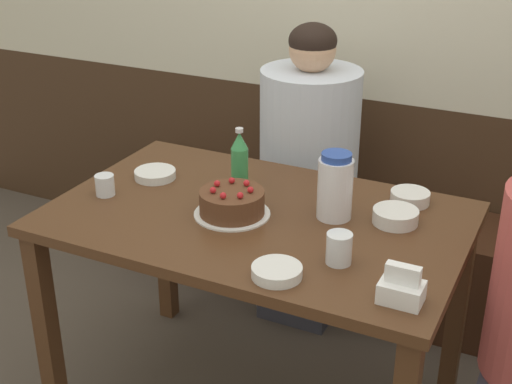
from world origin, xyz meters
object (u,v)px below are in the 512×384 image
at_px(soju_bottle, 240,161).
at_px(bowl_rice_small, 277,272).
at_px(bench_seat, 339,250).
at_px(napkin_holder, 402,289).
at_px(birthday_cake, 232,203).
at_px(bowl_soup_white, 410,197).
at_px(bowl_side_dish, 155,174).
at_px(person_teal_shirt, 308,177).
at_px(water_pitcher, 335,187).
at_px(glass_tumbler_short, 339,248).
at_px(glass_water_tall, 105,185).
at_px(bowl_sauce_shallow, 395,216).

xyz_separation_m(soju_bottle, bowl_rice_small, (0.35, -0.46, -0.09)).
bearing_deg(soju_bottle, bench_seat, 78.95).
xyz_separation_m(bench_seat, napkin_holder, (0.54, -1.11, 0.59)).
distance_m(birthday_cake, bowl_soup_white, 0.58).
distance_m(birthday_cake, bowl_side_dish, 0.40).
bearing_deg(soju_bottle, person_teal_shirt, 85.71).
relative_size(water_pitcher, person_teal_shirt, 0.17).
xyz_separation_m(soju_bottle, glass_tumbler_short, (0.47, -0.31, -0.06)).
distance_m(water_pitcher, glass_water_tall, 0.76).
bearing_deg(bench_seat, soju_bottle, -101.05).
bearing_deg(water_pitcher, birthday_cake, -156.74).
distance_m(bench_seat, napkin_holder, 1.37).
bearing_deg(glass_water_tall, water_pitcher, 13.70).
distance_m(water_pitcher, bowl_soup_white, 0.29).
xyz_separation_m(bowl_soup_white, glass_water_tall, (-0.93, -0.38, 0.02)).
height_order(bowl_soup_white, bowl_sauce_shallow, bowl_sauce_shallow).
bearing_deg(glass_water_tall, glass_tumbler_short, -5.22).
height_order(birthday_cake, water_pitcher, water_pitcher).
bearing_deg(bowl_rice_small, glass_water_tall, 163.19).
distance_m(bowl_soup_white, bowl_sauce_shallow, 0.16).
relative_size(bowl_sauce_shallow, glass_water_tall, 1.99).
relative_size(soju_bottle, bowl_rice_small, 1.59).
bearing_deg(water_pitcher, soju_bottle, 171.08).
distance_m(water_pitcher, napkin_holder, 0.49).
bearing_deg(birthday_cake, bowl_side_dish, 160.25).
bearing_deg(soju_bottle, bowl_side_dish, -171.42).
xyz_separation_m(bench_seat, soju_bottle, (-0.13, -0.69, 0.65)).
distance_m(napkin_holder, person_teal_shirt, 1.16).
relative_size(birthday_cake, bowl_sauce_shallow, 1.72).
relative_size(glass_water_tall, person_teal_shirt, 0.06).
distance_m(birthday_cake, glass_tumbler_short, 0.42).
bearing_deg(bowl_sauce_shallow, soju_bottle, 178.78).
bearing_deg(bowl_soup_white, person_teal_shirt, 143.14).
distance_m(napkin_holder, bowl_side_dish, 1.06).
height_order(bowl_rice_small, glass_water_tall, glass_water_tall).
height_order(bowl_soup_white, person_teal_shirt, person_teal_shirt).
bearing_deg(bowl_side_dish, bowl_sauce_shallow, 2.37).
bearing_deg(soju_bottle, birthday_cake, -69.96).
distance_m(soju_bottle, bowl_sauce_shallow, 0.55).
distance_m(water_pitcher, glass_tumbler_short, 0.29).
xyz_separation_m(bench_seat, water_pitcher, (0.22, -0.74, 0.65)).
height_order(birthday_cake, bowl_sauce_shallow, birthday_cake).
relative_size(bowl_soup_white, bowl_sauce_shallow, 0.91).
xyz_separation_m(glass_water_tall, glass_tumbler_short, (0.85, -0.08, 0.01)).
relative_size(soju_bottle, glass_water_tall, 3.11).
height_order(bench_seat, bowl_sauce_shallow, bowl_sauce_shallow).
distance_m(birthday_cake, bowl_sauce_shallow, 0.51).
relative_size(bowl_soup_white, bowl_rice_small, 0.93).
bearing_deg(glass_tumbler_short, bowl_rice_small, -130.70).
height_order(glass_water_tall, person_teal_shirt, person_teal_shirt).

